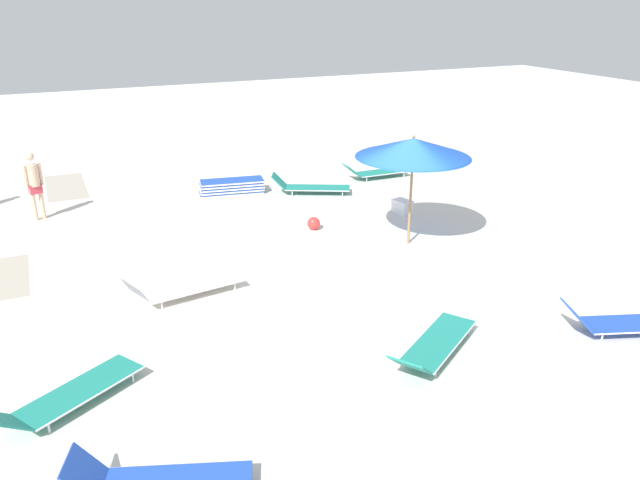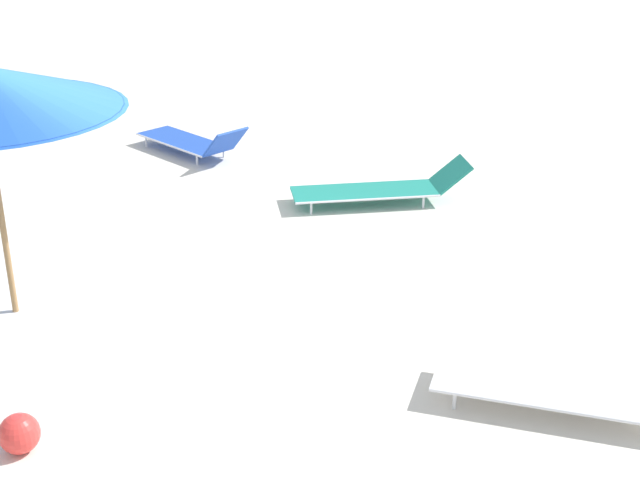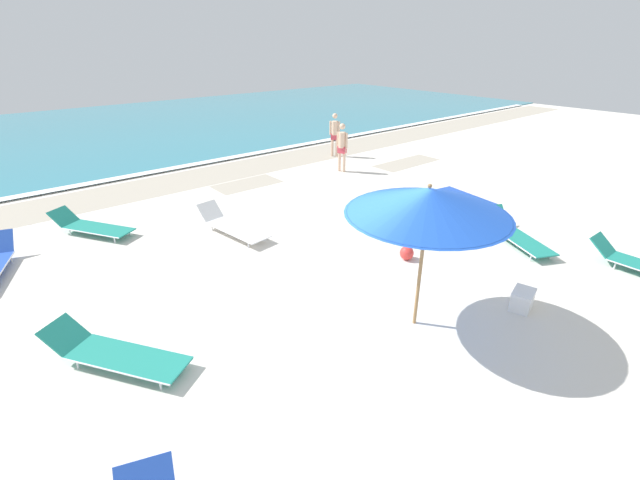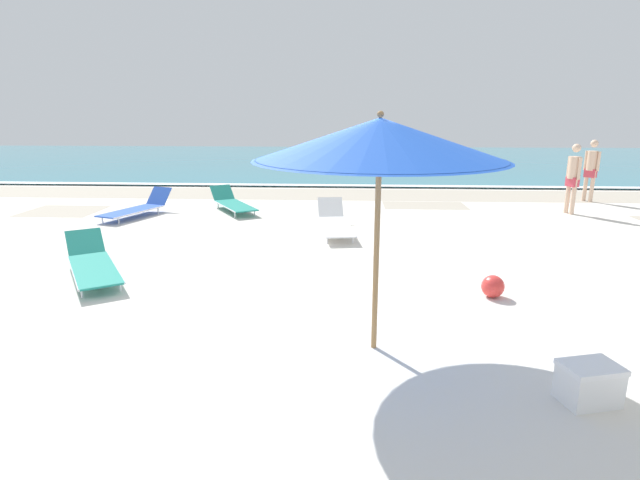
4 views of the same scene
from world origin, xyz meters
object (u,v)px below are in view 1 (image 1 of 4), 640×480
(sun_lounger_mid_beach_solo, at_px, (375,172))
(cooler_box, at_px, (402,207))
(sun_lounger_under_umbrella, at_px, (433,346))
(sun_lounger_mid_beach_pair_b, at_px, (619,322))
(lounger_stack, at_px, (232,187))
(sun_lounger_near_water_left, at_px, (310,186))
(beach_ball, at_px, (314,223))
(beach_umbrella, at_px, (413,148))
(sun_lounger_near_water_right, at_px, (183,287))
(beachgoer_wading_adult, at_px, (34,182))
(sun_lounger_mid_beach_pair_a, at_px, (67,395))

(sun_lounger_mid_beach_solo, distance_m, cooler_box, 3.40)
(sun_lounger_under_umbrella, xyz_separation_m, sun_lounger_mid_beach_pair_b, (-0.69, -3.33, 0.01))
(lounger_stack, distance_m, cooler_box, 5.07)
(sun_lounger_near_water_left, bearing_deg, sun_lounger_under_umbrella, -164.25)
(beach_ball, bearing_deg, lounger_stack, 14.86)
(beach_umbrella, xyz_separation_m, lounger_stack, (5.44, 2.63, -2.06))
(sun_lounger_near_water_right, height_order, beach_ball, sun_lounger_near_water_right)
(sun_lounger_near_water_left, xyz_separation_m, sun_lounger_near_water_right, (-5.08, 4.87, -0.00))
(sun_lounger_near_water_left, bearing_deg, sun_lounger_mid_beach_solo, -49.57)
(beachgoer_wading_adult, bearing_deg, lounger_stack, 163.25)
(sun_lounger_mid_beach_pair_b, height_order, beachgoer_wading_adult, beachgoer_wading_adult)
(beachgoer_wading_adult, relative_size, beach_ball, 5.54)
(lounger_stack, bearing_deg, cooler_box, -125.11)
(sun_lounger_mid_beach_solo, height_order, beach_ball, sun_lounger_mid_beach_solo)
(sun_lounger_mid_beach_solo, xyz_separation_m, sun_lounger_mid_beach_pair_a, (-8.46, 9.66, -0.00))
(cooler_box, bearing_deg, sun_lounger_near_water_left, -164.57)
(sun_lounger_under_umbrella, height_order, sun_lounger_mid_beach_pair_a, sun_lounger_mid_beach_pair_a)
(sun_lounger_under_umbrella, distance_m, sun_lounger_mid_beach_pair_a, 5.54)
(sun_lounger_near_water_left, height_order, sun_lounger_mid_beach_solo, sun_lounger_near_water_left)
(sun_lounger_near_water_left, xyz_separation_m, sun_lounger_mid_beach_pair_b, (-9.54, -1.63, 0.00))
(cooler_box, bearing_deg, beachgoer_wading_adult, -126.40)
(sun_lounger_mid_beach_solo, distance_m, beachgoer_wading_adult, 9.80)
(sun_lounger_under_umbrella, bearing_deg, beachgoer_wading_adult, -3.60)
(beach_umbrella, distance_m, lounger_stack, 6.39)
(sun_lounger_near_water_left, distance_m, sun_lounger_mid_beach_solo, 2.60)
(sun_lounger_near_water_left, relative_size, sun_lounger_mid_beach_solo, 1.06)
(beach_umbrella, bearing_deg, beach_ball, 43.30)
(sun_lounger_under_umbrella, relative_size, sun_lounger_near_water_right, 0.96)
(sun_lounger_mid_beach_pair_a, bearing_deg, sun_lounger_near_water_left, -73.56)
(sun_lounger_near_water_right, distance_m, beachgoer_wading_adult, 6.44)
(sun_lounger_under_umbrella, xyz_separation_m, beach_ball, (6.10, -0.60, -0.05))
(sun_lounger_near_water_left, bearing_deg, cooler_box, -123.26)
(beach_ball, bearing_deg, cooler_box, -87.26)
(lounger_stack, bearing_deg, beach_umbrella, -144.60)
(sun_lounger_mid_beach_pair_a, height_order, sun_lounger_mid_beach_pair_b, sun_lounger_mid_beach_pair_b)
(sun_lounger_near_water_right, height_order, beachgoer_wading_adult, beachgoer_wading_adult)
(sun_lounger_mid_beach_pair_a, xyz_separation_m, sun_lounger_mid_beach_pair_b, (-1.70, -8.78, 0.01))
(sun_lounger_under_umbrella, relative_size, sun_lounger_near_water_left, 0.99)
(sun_lounger_near_water_left, height_order, beachgoer_wading_adult, beachgoer_wading_adult)
(lounger_stack, height_order, cooler_box, lounger_stack)
(beach_umbrella, xyz_separation_m, sun_lounger_near_water_left, (4.50, 0.55, -2.06))
(sun_lounger_mid_beach_pair_a, bearing_deg, lounger_stack, -61.18)
(sun_lounger_mid_beach_pair_b, xyz_separation_m, beach_ball, (6.79, 2.73, -0.06))
(sun_lounger_mid_beach_pair_b, bearing_deg, sun_lounger_under_umbrella, 98.14)
(sun_lounger_mid_beach_solo, bearing_deg, sun_lounger_near_water_right, 128.30)
(sun_lounger_under_umbrella, height_order, beach_ball, sun_lounger_under_umbrella)
(sun_lounger_under_umbrella, bearing_deg, sun_lounger_mid_beach_pair_b, -135.04)
(beach_umbrella, height_order, sun_lounger_mid_beach_pair_b, beach_umbrella)
(beachgoer_wading_adult, bearing_deg, cooler_box, 140.60)
(sun_lounger_near_water_left, xyz_separation_m, sun_lounger_mid_beach_solo, (0.62, -2.52, -0.00))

